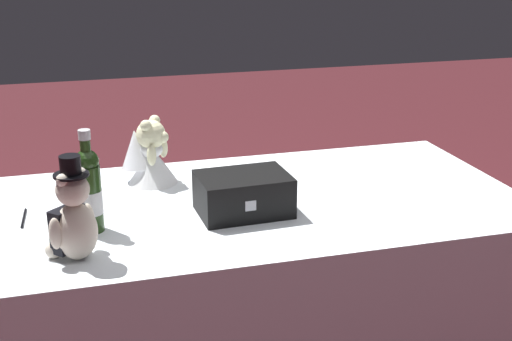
{
  "coord_description": "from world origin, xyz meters",
  "views": [
    {
      "loc": [
        -0.56,
        -2.0,
        1.59
      ],
      "look_at": [
        0.0,
        0.0,
        0.87
      ],
      "focal_mm": 47.85,
      "sensor_mm": 36.0,
      "label": 1
    }
  ],
  "objects_px": {
    "champagne_bottle": "(89,189)",
    "gift_case_black": "(243,194)",
    "teddy_bear_groom": "(73,219)",
    "signing_pen": "(24,218)",
    "teddy_bear_bride": "(148,154)"
  },
  "relations": [
    {
      "from": "teddy_bear_bride",
      "to": "champagne_bottle",
      "type": "bearing_deg",
      "value": -120.01
    },
    {
      "from": "teddy_bear_bride",
      "to": "signing_pen",
      "type": "distance_m",
      "value": 0.48
    },
    {
      "from": "teddy_bear_bride",
      "to": "gift_case_black",
      "type": "xyz_separation_m",
      "value": [
        0.25,
        -0.36,
        -0.04
      ]
    },
    {
      "from": "teddy_bear_bride",
      "to": "teddy_bear_groom",
      "type": "bearing_deg",
      "value": -115.99
    },
    {
      "from": "teddy_bear_groom",
      "to": "gift_case_black",
      "type": "height_order",
      "value": "teddy_bear_groom"
    },
    {
      "from": "teddy_bear_bride",
      "to": "gift_case_black",
      "type": "distance_m",
      "value": 0.44
    },
    {
      "from": "signing_pen",
      "to": "gift_case_black",
      "type": "distance_m",
      "value": 0.67
    },
    {
      "from": "teddy_bear_groom",
      "to": "gift_case_black",
      "type": "relative_size",
      "value": 1.01
    },
    {
      "from": "teddy_bear_groom",
      "to": "teddy_bear_bride",
      "type": "distance_m",
      "value": 0.6
    },
    {
      "from": "gift_case_black",
      "to": "teddy_bear_groom",
      "type": "bearing_deg",
      "value": -160.38
    },
    {
      "from": "teddy_bear_groom",
      "to": "gift_case_black",
      "type": "xyz_separation_m",
      "value": [
        0.51,
        0.18,
        -0.05
      ]
    },
    {
      "from": "teddy_bear_groom",
      "to": "signing_pen",
      "type": "relative_size",
      "value": 1.94
    },
    {
      "from": "champagne_bottle",
      "to": "signing_pen",
      "type": "xyz_separation_m",
      "value": [
        -0.2,
        0.14,
        -0.12
      ]
    },
    {
      "from": "champagne_bottle",
      "to": "gift_case_black",
      "type": "xyz_separation_m",
      "value": [
        0.46,
        0.01,
        -0.07
      ]
    },
    {
      "from": "signing_pen",
      "to": "gift_case_black",
      "type": "bearing_deg",
      "value": -11.52
    }
  ]
}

